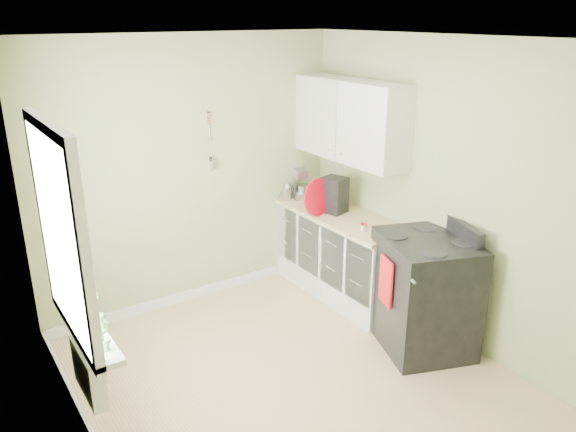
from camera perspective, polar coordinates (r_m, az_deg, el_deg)
floor at (r=4.84m, az=0.65°, el=-16.49°), size 3.20×3.60×0.02m
ceiling at (r=3.89m, az=0.82°, el=17.72°), size 3.20×3.60×0.02m
wall_back at (r=5.68m, az=-9.74°, el=4.22°), size 3.20×0.02×2.70m
wall_left at (r=3.59m, az=-21.08°, el=-6.40°), size 0.02×3.60×2.70m
wall_right at (r=5.21m, az=15.46°, el=2.34°), size 0.02×3.60×2.70m
base_cabinets at (r=5.99m, az=5.50°, el=-4.06°), size 0.60×1.60×0.87m
countertop at (r=5.81m, az=5.57°, el=0.02°), size 0.64×1.60×0.04m
upper_cabinets at (r=5.72m, az=6.31°, el=9.64°), size 0.35×1.40×0.80m
window at (r=3.79m, az=-22.15°, el=-1.84°), size 0.06×1.14×1.44m
window_sill at (r=4.08m, az=-19.91°, el=-10.42°), size 0.18×1.14×0.04m
radiator at (r=4.20m, az=-19.60°, el=-14.71°), size 0.12×0.50×0.35m
wall_utensils at (r=5.68m, az=-7.89°, el=6.56°), size 0.02×0.14×0.58m
stove at (r=5.17m, az=13.71°, el=-7.53°), size 1.01×1.05×1.17m
stand_mixer at (r=6.30m, az=1.12°, el=3.35°), size 0.26×0.33×0.36m
kettle at (r=6.21m, az=-0.09°, el=2.52°), size 0.18×0.11×0.19m
coffee_maker at (r=5.80m, az=4.69°, el=2.06°), size 0.27×0.28×0.37m
red_tray at (r=5.69m, az=3.04°, el=1.92°), size 0.39×0.13×0.39m
jar at (r=5.37m, az=7.74°, el=-1.13°), size 0.07×0.07×0.07m
plant_a at (r=3.66m, az=-18.37°, el=-11.05°), size 0.17×0.18×0.28m
plant_b at (r=3.88m, az=-19.48°, el=-9.27°), size 0.18×0.20×0.29m
plant_c at (r=4.22m, az=-20.95°, el=-6.80°), size 0.18×0.18×0.31m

